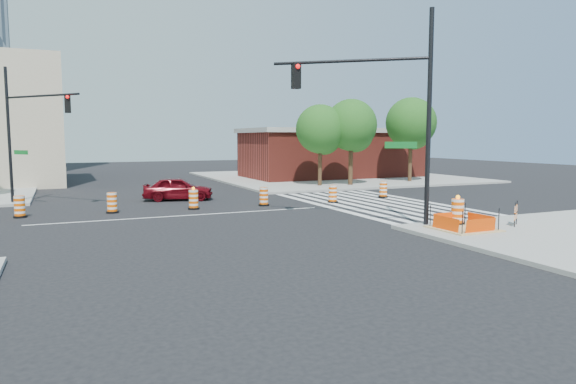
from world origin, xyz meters
name	(u,v)px	position (x,y,z in m)	size (l,w,h in m)	color
ground	(185,216)	(0.00, 0.00, 0.00)	(120.00, 120.00, 0.00)	black
sidewalk_ne	(332,177)	(18.00, 18.00, 0.07)	(22.00, 22.00, 0.15)	gray
crosswalk_east	(376,204)	(10.95, 0.00, 0.01)	(6.75, 13.50, 0.01)	silver
lane_centerline	(185,216)	(0.00, 0.00, 0.01)	(14.00, 0.12, 0.01)	silver
excavation_pit	(463,227)	(9.00, -9.00, 0.22)	(2.20, 2.20, 0.90)	tan
brick_storefront	(332,153)	(18.00, 18.00, 2.32)	(16.50, 8.50, 4.60)	maroon
red_coupe	(178,189)	(1.03, 6.30, 0.70)	(1.65, 4.11, 1.40)	#5A070F
signal_pole_se	(384,98)	(6.99, -6.31, 5.35)	(5.25, 4.27, 8.75)	black
signal_pole_nw	(27,122)	(-6.92, 6.76, 4.58)	(3.65, 4.46, 7.45)	black
pit_drum	(457,213)	(9.49, -8.10, 0.67)	(0.63, 0.63, 1.24)	black
barricade	(516,212)	(11.57, -9.20, 0.70)	(0.70, 0.54, 0.99)	#F35805
tree_north_c	(320,132)	(12.61, 10.07, 4.19)	(3.67, 3.67, 6.24)	#382314
tree_north_d	(351,128)	(15.02, 9.60, 4.48)	(3.93, 3.93, 6.68)	#382314
tree_north_e	(411,126)	(21.25, 10.45, 4.74)	(4.15, 4.15, 7.06)	#382314
median_drum_1	(20,207)	(-7.21, 2.53, 0.48)	(0.60, 0.60, 1.02)	black
median_drum_2	(112,203)	(-3.10, 2.32, 0.48)	(0.60, 0.60, 1.02)	black
median_drum_3	(194,200)	(0.92, 1.99, 0.49)	(0.60, 0.60, 1.18)	black
median_drum_4	(264,197)	(4.81, 1.83, 0.48)	(0.60, 0.60, 1.02)	black
median_drum_5	(333,195)	(8.93, 1.44, 0.48)	(0.60, 0.60, 1.02)	black
median_drum_6	(383,190)	(13.07, 2.41, 0.48)	(0.60, 0.60, 1.02)	black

